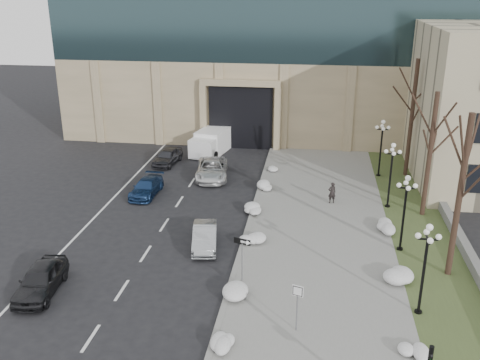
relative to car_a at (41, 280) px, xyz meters
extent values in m
cube|color=gray|center=(13.97, 8.76, -0.68)|extent=(9.00, 40.00, 0.12)
cube|color=gray|center=(9.47, 8.76, -0.67)|extent=(0.30, 40.00, 0.14)
cube|color=#3D4A25|center=(20.47, 8.76, -0.69)|extent=(4.00, 40.00, 0.10)
cube|color=slate|center=(22.47, 10.76, -0.39)|extent=(0.50, 30.00, 0.70)
cube|color=tan|center=(8.47, 36.76, 3.26)|extent=(40.00, 20.00, 8.00)
cube|color=black|center=(6.47, 27.76, 2.26)|extent=(6.00, 2.50, 6.00)
cube|color=tan|center=(6.47, 26.36, 5.56)|extent=(7.50, 0.60, 0.60)
cube|color=tan|center=(2.97, 26.36, 2.26)|extent=(0.60, 0.60, 6.00)
cube|color=tan|center=(9.97, 26.36, 2.26)|extent=(0.60, 0.60, 6.00)
cube|color=black|center=(24.47, 13.76, 1.76)|extent=(1.40, 0.25, 2.00)
imported|color=black|center=(0.00, 0.00, 0.00)|extent=(2.20, 4.51, 1.48)
imported|color=#93969A|center=(7.25, 6.15, -0.08)|extent=(2.06, 4.20, 1.32)
imported|color=navy|center=(1.24, 13.69, -0.13)|extent=(1.86, 4.26, 1.22)
imported|color=silver|center=(5.35, 18.08, -0.01)|extent=(3.16, 5.58, 1.47)
imported|color=#323237|center=(0.85, 20.96, -0.05)|extent=(2.13, 4.25, 1.39)
imported|color=black|center=(14.88, 13.84, 0.16)|extent=(0.66, 0.54, 1.56)
cube|color=white|center=(4.28, 26.01, 0.32)|extent=(3.38, 5.67, 2.12)
cube|color=white|center=(3.62, 22.90, 0.21)|extent=(2.53, 2.12, 1.70)
cylinder|color=black|center=(2.62, 23.32, -0.37)|extent=(0.41, 0.78, 0.74)
cylinder|color=black|center=(4.70, 22.89, -0.37)|extent=(0.41, 0.78, 0.74)
cylinder|color=black|center=(3.57, 27.79, -0.37)|extent=(0.41, 0.78, 0.74)
cylinder|color=black|center=(5.64, 27.35, -0.37)|extent=(0.41, 0.78, 0.74)
cylinder|color=slate|center=(10.03, 2.38, 0.53)|extent=(0.06, 0.06, 2.54)
cube|color=black|center=(10.03, 2.38, 1.70)|extent=(0.90, 0.29, 0.31)
cube|color=white|center=(10.16, 2.32, 1.70)|extent=(0.42, 0.13, 0.12)
cone|color=white|center=(10.39, 2.25, 1.70)|extent=(0.28, 0.30, 0.25)
cylinder|color=slate|center=(13.05, -1.48, 0.45)|extent=(0.07, 0.07, 2.39)
cube|color=white|center=(13.05, -1.48, 1.43)|extent=(0.51, 0.20, 0.52)
cube|color=black|center=(13.04, -1.51, 1.43)|extent=(0.44, 0.15, 0.46)
cube|color=white|center=(13.04, -1.52, 1.43)|extent=(0.37, 0.13, 0.39)
ellipsoid|color=silver|center=(9.86, -2.91, -0.44)|extent=(1.10, 1.60, 0.36)
ellipsoid|color=silver|center=(9.77, 1.30, -0.44)|extent=(1.10, 1.60, 0.36)
ellipsoid|color=silver|center=(9.97, 6.49, -0.44)|extent=(1.10, 1.60, 0.36)
ellipsoid|color=silver|center=(9.72, 11.21, -0.44)|extent=(1.10, 1.60, 0.36)
ellipsoid|color=silver|center=(9.88, 15.44, -0.44)|extent=(1.10, 1.60, 0.36)
ellipsoid|color=silver|center=(10.09, 19.80, -0.44)|extent=(1.10, 1.60, 0.36)
ellipsoid|color=silver|center=(18.00, -2.12, -0.44)|extent=(1.10, 1.60, 0.36)
ellipsoid|color=silver|center=(18.25, 3.83, -0.44)|extent=(1.10, 1.60, 0.36)
ellipsoid|color=silver|center=(18.05, 9.77, -0.44)|extent=(1.10, 1.60, 0.36)
cylinder|color=black|center=(18.77, 0.76, -0.64)|extent=(0.36, 0.36, 0.20)
cylinder|color=black|center=(18.77, 0.76, 1.26)|extent=(0.14, 0.14, 4.00)
cylinder|color=black|center=(18.77, 0.76, 3.26)|extent=(0.10, 0.90, 0.10)
cylinder|color=black|center=(18.77, 0.76, 3.26)|extent=(0.90, 0.10, 0.10)
sphere|color=silver|center=(18.77, 0.76, 3.86)|extent=(0.32, 0.32, 0.32)
sphere|color=silver|center=(19.22, 0.76, 3.41)|extent=(0.28, 0.28, 0.28)
sphere|color=silver|center=(18.32, 0.76, 3.41)|extent=(0.28, 0.28, 0.28)
sphere|color=silver|center=(18.77, 1.21, 3.41)|extent=(0.28, 0.28, 0.28)
sphere|color=silver|center=(18.77, 0.31, 3.41)|extent=(0.28, 0.28, 0.28)
cylinder|color=black|center=(18.77, 7.26, -0.64)|extent=(0.36, 0.36, 0.20)
cylinder|color=black|center=(18.77, 7.26, 1.26)|extent=(0.14, 0.14, 4.00)
cylinder|color=black|center=(18.77, 7.26, 3.26)|extent=(0.10, 0.90, 0.10)
cylinder|color=black|center=(18.77, 7.26, 3.26)|extent=(0.90, 0.10, 0.10)
sphere|color=silver|center=(18.77, 7.26, 3.86)|extent=(0.32, 0.32, 0.32)
sphere|color=silver|center=(19.22, 7.26, 3.41)|extent=(0.28, 0.28, 0.28)
sphere|color=silver|center=(18.32, 7.26, 3.41)|extent=(0.28, 0.28, 0.28)
sphere|color=silver|center=(18.77, 7.71, 3.41)|extent=(0.28, 0.28, 0.28)
sphere|color=silver|center=(18.77, 6.81, 3.41)|extent=(0.28, 0.28, 0.28)
cylinder|color=black|center=(18.77, 13.76, -0.64)|extent=(0.36, 0.36, 0.20)
cylinder|color=black|center=(18.77, 13.76, 1.26)|extent=(0.14, 0.14, 4.00)
cylinder|color=black|center=(18.77, 13.76, 3.26)|extent=(0.10, 0.90, 0.10)
cylinder|color=black|center=(18.77, 13.76, 3.26)|extent=(0.90, 0.10, 0.10)
sphere|color=silver|center=(18.77, 13.76, 3.86)|extent=(0.32, 0.32, 0.32)
sphere|color=silver|center=(19.22, 13.76, 3.41)|extent=(0.28, 0.28, 0.28)
sphere|color=silver|center=(18.32, 13.76, 3.41)|extent=(0.28, 0.28, 0.28)
sphere|color=silver|center=(18.77, 14.21, 3.41)|extent=(0.28, 0.28, 0.28)
sphere|color=silver|center=(18.77, 13.31, 3.41)|extent=(0.28, 0.28, 0.28)
cylinder|color=black|center=(18.77, 20.26, -0.64)|extent=(0.36, 0.36, 0.20)
cylinder|color=black|center=(18.77, 20.26, 1.26)|extent=(0.14, 0.14, 4.00)
cylinder|color=black|center=(18.77, 20.26, 3.26)|extent=(0.10, 0.90, 0.10)
cylinder|color=black|center=(18.77, 20.26, 3.26)|extent=(0.90, 0.10, 0.10)
sphere|color=silver|center=(18.77, 20.26, 3.86)|extent=(0.32, 0.32, 0.32)
sphere|color=silver|center=(19.22, 20.26, 3.41)|extent=(0.28, 0.28, 0.28)
sphere|color=silver|center=(18.32, 20.26, 3.41)|extent=(0.28, 0.28, 0.28)
sphere|color=silver|center=(18.77, 20.71, 3.41)|extent=(0.28, 0.28, 0.28)
sphere|color=silver|center=(18.77, 19.81, 3.41)|extent=(0.28, 0.28, 0.28)
cylinder|color=black|center=(20.97, 4.76, 3.76)|extent=(0.32, 0.32, 9.00)
cylinder|color=black|center=(20.97, 12.76, 3.51)|extent=(0.32, 0.32, 8.50)
cylinder|color=black|center=(20.97, 20.76, 4.01)|extent=(0.32, 0.32, 9.50)
camera|label=1|loc=(13.43, -22.01, 14.21)|focal=40.00mm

